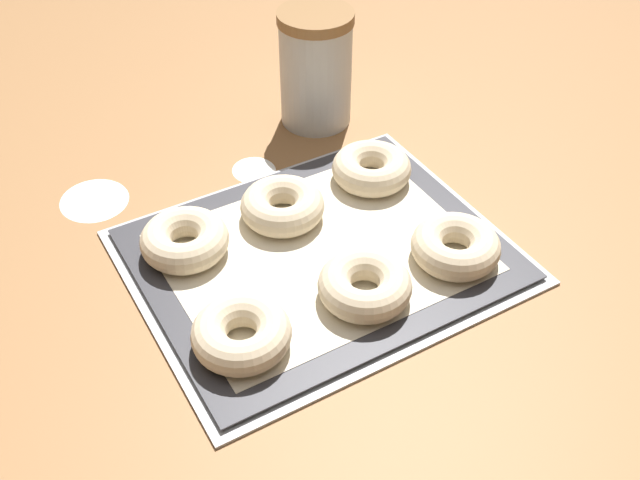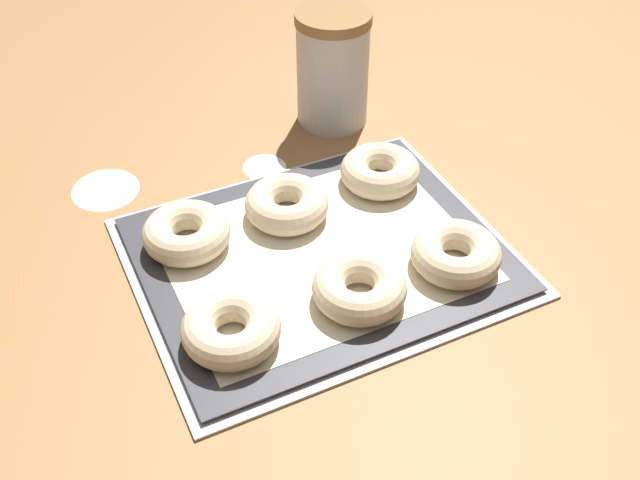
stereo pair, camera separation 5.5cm
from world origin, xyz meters
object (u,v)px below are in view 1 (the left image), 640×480
(bagel_front_center, at_px, (364,286))
(bagel_back_center, at_px, (282,206))
(bagel_back_left, at_px, (185,240))
(bagel_front_right, at_px, (456,246))
(bagel_back_right, at_px, (372,168))
(bagel_front_left, at_px, (241,333))
(flour_canister, at_px, (316,68))
(baking_tray, at_px, (320,256))

(bagel_front_center, height_order, bagel_back_center, same)
(bagel_back_left, xyz_separation_m, bagel_back_center, (0.14, -0.00, 0.00))
(bagel_front_center, relative_size, bagel_front_right, 1.00)
(bagel_front_center, distance_m, bagel_back_right, 0.23)
(bagel_front_left, relative_size, bagel_back_left, 1.00)
(bagel_front_left, bearing_deg, bagel_front_right, -0.94)
(bagel_front_right, relative_size, bagel_back_left, 1.00)
(bagel_front_left, bearing_deg, flour_canister, 50.39)
(bagel_front_center, relative_size, bagel_back_center, 1.00)
(bagel_front_center, bearing_deg, bagel_back_right, 54.69)
(bagel_front_left, distance_m, bagel_front_center, 0.16)
(bagel_front_left, height_order, bagel_back_right, same)
(baking_tray, relative_size, bagel_front_center, 4.14)
(bagel_front_center, bearing_deg, baking_tray, 92.58)
(bagel_back_right, height_order, flour_canister, flour_canister)
(bagel_back_left, relative_size, bagel_back_center, 1.00)
(bagel_back_left, distance_m, bagel_back_right, 0.28)
(bagel_back_center, distance_m, bagel_back_right, 0.15)
(baking_tray, xyz_separation_m, flour_canister, (0.16, 0.28, 0.09))
(bagel_front_center, distance_m, bagel_front_right, 0.13)
(baking_tray, bearing_deg, bagel_front_left, -149.42)
(flour_canister, bearing_deg, bagel_back_left, -146.66)
(bagel_front_left, height_order, bagel_back_left, same)
(flour_canister, bearing_deg, bagel_back_right, -96.14)
(bagel_front_left, relative_size, bagel_back_center, 1.00)
(bagel_front_right, bearing_deg, bagel_back_center, 129.66)
(baking_tray, relative_size, bagel_back_left, 4.14)
(bagel_back_left, bearing_deg, bagel_front_right, -32.25)
(bagel_front_center, bearing_deg, bagel_front_right, 0.29)
(baking_tray, height_order, bagel_front_right, bagel_front_right)
(bagel_back_left, bearing_deg, bagel_front_left, -91.94)
(bagel_back_right, bearing_deg, flour_canister, 83.86)
(bagel_back_center, relative_size, flour_canister, 0.62)
(bagel_front_center, relative_size, bagel_back_right, 1.00)
(bagel_front_right, bearing_deg, bagel_front_left, 179.06)
(bagel_front_left, distance_m, bagel_back_left, 0.17)
(bagel_front_right, bearing_deg, flour_canister, 87.00)
(bagel_back_left, bearing_deg, bagel_front_center, -50.24)
(bagel_front_right, distance_m, flour_canister, 0.38)
(bagel_front_right, distance_m, bagel_back_center, 0.23)
(bagel_front_left, distance_m, bagel_back_center, 0.22)
(bagel_front_left, xyz_separation_m, bagel_back_left, (0.01, 0.17, 0.00))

